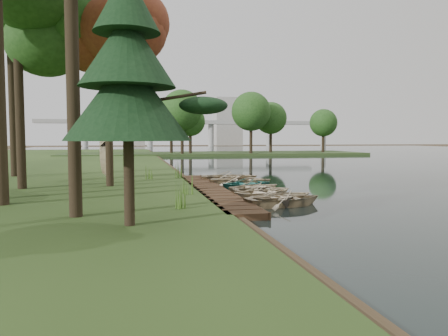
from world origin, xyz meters
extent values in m
plane|color=#3D2F1D|center=(0.00, 0.00, 0.00)|extent=(300.00, 300.00, 0.00)
cube|color=#3A2616|center=(-1.60, 0.00, 0.15)|extent=(1.60, 16.00, 0.30)
cube|color=#2F441E|center=(8.00, 50.00, 0.23)|extent=(50.00, 14.00, 0.45)
cylinder|color=black|center=(-15.33, 50.00, 2.85)|extent=(0.50, 0.50, 4.80)
sphere|color=#254D1A|center=(-15.33, 50.00, 6.45)|extent=(5.60, 5.60, 5.60)
cylinder|color=black|center=(-8.67, 50.00, 2.85)|extent=(0.50, 0.50, 4.80)
sphere|color=#254D1A|center=(-8.67, 50.00, 6.45)|extent=(5.60, 5.60, 5.60)
cylinder|color=black|center=(-2.00, 50.00, 2.85)|extent=(0.50, 0.50, 4.80)
sphere|color=#254D1A|center=(-2.00, 50.00, 6.45)|extent=(5.60, 5.60, 5.60)
cylinder|color=black|center=(4.67, 50.00, 2.85)|extent=(0.50, 0.50, 4.80)
sphere|color=#254D1A|center=(4.67, 50.00, 6.45)|extent=(5.60, 5.60, 5.60)
cylinder|color=black|center=(11.33, 50.00, 2.85)|extent=(0.50, 0.50, 4.80)
sphere|color=#254D1A|center=(11.33, 50.00, 6.45)|extent=(5.60, 5.60, 5.60)
cylinder|color=black|center=(18.00, 50.00, 2.85)|extent=(0.50, 0.50, 4.80)
sphere|color=#254D1A|center=(18.00, 50.00, 6.45)|extent=(5.60, 5.60, 5.60)
cylinder|color=black|center=(24.67, 50.00, 2.85)|extent=(0.50, 0.50, 4.80)
sphere|color=#254D1A|center=(24.67, 50.00, 6.45)|extent=(5.60, 5.60, 5.60)
cube|color=#A5A5A0|center=(10.00, 120.00, 8.00)|extent=(90.00, 4.00, 1.20)
cylinder|color=#A5A5A0|center=(-20.00, 120.00, 4.00)|extent=(1.80, 1.80, 8.00)
cylinder|color=#A5A5A0|center=(0.00, 120.00, 4.00)|extent=(1.80, 1.80, 8.00)
cylinder|color=#A5A5A0|center=(20.00, 120.00, 4.00)|extent=(1.80, 1.80, 8.00)
cylinder|color=#A5A5A0|center=(40.00, 120.00, 4.00)|extent=(1.80, 1.80, 8.00)
cylinder|color=#A5A5A0|center=(60.00, 120.00, 4.00)|extent=(1.80, 1.80, 8.00)
cube|color=#A5A5A0|center=(30.00, 140.00, 9.00)|extent=(10.00, 8.00, 18.00)
cube|color=#A5A5A0|center=(-5.00, 145.00, 6.00)|extent=(8.00, 8.00, 12.00)
imported|color=beige|center=(0.78, -4.98, 0.41)|extent=(3.85, 3.03, 0.72)
imported|color=beige|center=(1.10, -4.06, 0.39)|extent=(3.95, 3.44, 0.68)
imported|color=beige|center=(0.72, -2.36, 0.38)|extent=(3.85, 3.39, 0.66)
imported|color=beige|center=(0.87, -1.33, 0.37)|extent=(3.23, 2.42, 0.64)
imported|color=beige|center=(0.93, -0.06, 0.37)|extent=(3.72, 3.27, 0.64)
imported|color=#2E7F73|center=(1.00, 1.70, 0.37)|extent=(3.58, 3.02, 0.63)
imported|color=beige|center=(0.85, 3.10, 0.43)|extent=(4.23, 3.45, 0.77)
imported|color=beige|center=(0.78, 4.34, 0.38)|extent=(3.70, 3.08, 0.66)
imported|color=beige|center=(0.71, 5.53, 0.44)|extent=(4.02, 3.04, 0.78)
imported|color=beige|center=(-7.25, 7.11, 0.69)|extent=(3.87, 2.83, 0.78)
cylinder|color=black|center=(-7.50, -7.28, 5.32)|extent=(0.44, 0.44, 10.04)
cylinder|color=black|center=(-6.84, 2.18, 4.58)|extent=(0.41, 0.41, 8.56)
ellipsoid|color=maroon|center=(-6.84, 2.18, 8.86)|extent=(4.26, 4.26, 3.62)
cylinder|color=black|center=(-11.30, 1.84, 5.64)|extent=(0.45, 0.45, 10.67)
cylinder|color=black|center=(-8.92, 3.09, 4.48)|extent=(0.41, 0.41, 8.37)
ellipsoid|color=#254D1A|center=(-8.92, 3.09, 8.67)|extent=(4.09, 4.09, 3.47)
cylinder|color=black|center=(-13.64, 9.87, 5.88)|extent=(0.46, 0.46, 11.16)
ellipsoid|color=#254D1A|center=(-13.64, 9.87, 11.46)|extent=(5.32, 5.32, 4.52)
cylinder|color=black|center=(-9.64, 10.93, 5.87)|extent=(0.46, 0.46, 11.15)
ellipsoid|color=#254D1A|center=(-9.64, 10.93, 11.45)|extent=(4.64, 4.64, 3.94)
cylinder|color=black|center=(-5.71, -9.16, 1.81)|extent=(0.32, 0.32, 3.01)
cone|color=black|center=(-5.71, -9.16, 4.18)|extent=(3.80, 3.80, 2.60)
cone|color=black|center=(-5.71, -9.16, 5.61)|extent=(2.90, 2.90, 2.25)
cone|color=black|center=(-5.71, -9.16, 7.03)|extent=(2.00, 2.00, 1.90)
cone|color=#3F661E|center=(-3.77, -6.43, 0.78)|extent=(0.60, 0.60, 0.95)
cone|color=#3F661E|center=(-3.05, -2.14, 0.75)|extent=(0.60, 0.60, 0.90)
cone|color=#3F661E|center=(-4.59, 5.78, 0.74)|extent=(0.60, 0.60, 0.89)
cone|color=#3F661E|center=(-2.60, 6.34, 0.84)|extent=(0.60, 0.60, 1.08)
camera|label=1|loc=(-5.59, -22.67, 2.98)|focal=35.00mm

